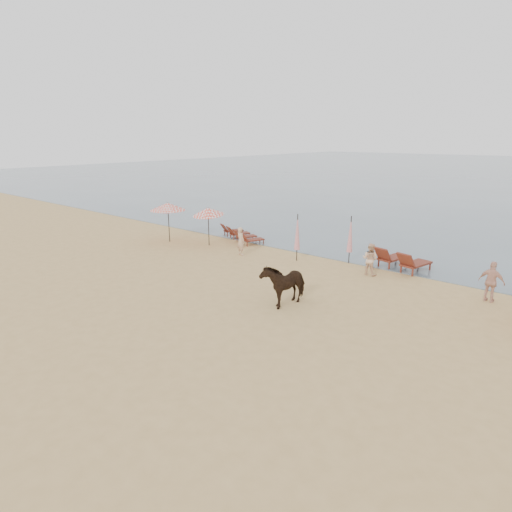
{
  "coord_description": "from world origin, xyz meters",
  "views": [
    {
      "loc": [
        11.4,
        -8.82,
        6.14
      ],
      "look_at": [
        0.0,
        5.0,
        1.1
      ],
      "focal_mm": 30.0,
      "sensor_mm": 36.0,
      "label": 1
    }
  ],
  "objects_px": {
    "lounger_cluster_right": "(401,260)",
    "beachgoer_right_a": "(370,259)",
    "umbrella_closed_right": "(297,232)",
    "beachgoer_right_b": "(492,282)",
    "cow": "(284,283)",
    "umbrella_closed_left": "(350,234)",
    "lounger_cluster_left": "(240,234)",
    "umbrella_open_left_a": "(168,207)",
    "beachgoer_left": "(241,241)",
    "umbrella_open_left_b": "(208,211)"
  },
  "relations": [
    {
      "from": "umbrella_closed_right",
      "to": "beachgoer_right_b",
      "type": "xyz_separation_m",
      "value": [
        8.88,
        0.05,
        -0.69
      ]
    },
    {
      "from": "lounger_cluster_right",
      "to": "lounger_cluster_left",
      "type": "bearing_deg",
      "value": -164.93
    },
    {
      "from": "lounger_cluster_left",
      "to": "umbrella_open_left_a",
      "type": "distance_m",
      "value": 4.61
    },
    {
      "from": "umbrella_closed_right",
      "to": "cow",
      "type": "xyz_separation_m",
      "value": [
        2.89,
        -5.1,
        -0.68
      ]
    },
    {
      "from": "lounger_cluster_left",
      "to": "beachgoer_left",
      "type": "xyz_separation_m",
      "value": [
        2.28,
        -2.53,
        0.39
      ]
    },
    {
      "from": "umbrella_open_left_b",
      "to": "beachgoer_left",
      "type": "height_order",
      "value": "umbrella_open_left_b"
    },
    {
      "from": "lounger_cluster_right",
      "to": "umbrella_open_left_b",
      "type": "distance_m",
      "value": 10.84
    },
    {
      "from": "umbrella_open_left_b",
      "to": "cow",
      "type": "height_order",
      "value": "umbrella_open_left_b"
    },
    {
      "from": "umbrella_open_left_b",
      "to": "lounger_cluster_left",
      "type": "bearing_deg",
      "value": 85.44
    },
    {
      "from": "umbrella_closed_left",
      "to": "umbrella_closed_right",
      "type": "relative_size",
      "value": 0.99
    },
    {
      "from": "beachgoer_right_a",
      "to": "lounger_cluster_left",
      "type": "bearing_deg",
      "value": -7.56
    },
    {
      "from": "beachgoer_right_b",
      "to": "umbrella_open_left_a",
      "type": "bearing_deg",
      "value": 11.5
    },
    {
      "from": "lounger_cluster_left",
      "to": "umbrella_open_left_a",
      "type": "relative_size",
      "value": 1.55
    },
    {
      "from": "beachgoer_right_b",
      "to": "cow",
      "type": "bearing_deg",
      "value": 47.06
    },
    {
      "from": "beachgoer_right_b",
      "to": "umbrella_closed_right",
      "type": "bearing_deg",
      "value": 6.71
    },
    {
      "from": "beachgoer_right_a",
      "to": "beachgoer_right_b",
      "type": "height_order",
      "value": "beachgoer_right_b"
    },
    {
      "from": "beachgoer_right_a",
      "to": "beachgoer_left",
      "type": "bearing_deg",
      "value": 10.8
    },
    {
      "from": "beachgoer_left",
      "to": "beachgoer_right_b",
      "type": "height_order",
      "value": "beachgoer_right_b"
    },
    {
      "from": "umbrella_open_left_b",
      "to": "beachgoer_right_b",
      "type": "bearing_deg",
      "value": 12.84
    },
    {
      "from": "umbrella_open_left_a",
      "to": "beachgoer_right_a",
      "type": "xyz_separation_m",
      "value": [
        12.1,
        1.68,
        -1.38
      ]
    },
    {
      "from": "umbrella_closed_left",
      "to": "beachgoer_left",
      "type": "distance_m",
      "value": 5.71
    },
    {
      "from": "lounger_cluster_left",
      "to": "beachgoer_right_b",
      "type": "distance_m",
      "value": 14.16
    },
    {
      "from": "umbrella_closed_left",
      "to": "beachgoer_right_a",
      "type": "bearing_deg",
      "value": -34.23
    },
    {
      "from": "lounger_cluster_right",
      "to": "beachgoer_right_a",
      "type": "relative_size",
      "value": 1.6
    },
    {
      "from": "umbrella_closed_left",
      "to": "beachgoer_right_b",
      "type": "distance_m",
      "value": 6.76
    },
    {
      "from": "lounger_cluster_right",
      "to": "umbrella_closed_right",
      "type": "distance_m",
      "value": 5.14
    },
    {
      "from": "umbrella_open_left_b",
      "to": "beachgoer_right_a",
      "type": "distance_m",
      "value": 9.74
    },
    {
      "from": "umbrella_open_left_a",
      "to": "umbrella_open_left_b",
      "type": "relative_size",
      "value": 1.03
    },
    {
      "from": "lounger_cluster_right",
      "to": "beachgoer_left",
      "type": "bearing_deg",
      "value": -146.25
    },
    {
      "from": "umbrella_closed_left",
      "to": "lounger_cluster_right",
      "type": "bearing_deg",
      "value": 13.54
    },
    {
      "from": "cow",
      "to": "beachgoer_right_b",
      "type": "xyz_separation_m",
      "value": [
        5.99,
        5.14,
        -0.01
      ]
    },
    {
      "from": "beachgoer_left",
      "to": "umbrella_closed_right",
      "type": "bearing_deg",
      "value": -145.83
    },
    {
      "from": "cow",
      "to": "beachgoer_left",
      "type": "distance_m",
      "value": 7.11
    },
    {
      "from": "lounger_cluster_left",
      "to": "beachgoer_right_b",
      "type": "relative_size",
      "value": 2.3
    },
    {
      "from": "umbrella_closed_right",
      "to": "beachgoer_left",
      "type": "relative_size",
      "value": 1.6
    },
    {
      "from": "umbrella_closed_left",
      "to": "beachgoer_right_b",
      "type": "xyz_separation_m",
      "value": [
        6.61,
        -1.24,
        -0.68
      ]
    },
    {
      "from": "lounger_cluster_left",
      "to": "beachgoer_left",
      "type": "relative_size",
      "value": 2.42
    },
    {
      "from": "lounger_cluster_left",
      "to": "beachgoer_left",
      "type": "height_order",
      "value": "beachgoer_left"
    },
    {
      "from": "lounger_cluster_left",
      "to": "umbrella_closed_right",
      "type": "relative_size",
      "value": 1.52
    },
    {
      "from": "cow",
      "to": "umbrella_closed_right",
      "type": "bearing_deg",
      "value": 123.8
    },
    {
      "from": "lounger_cluster_right",
      "to": "beachgoer_right_a",
      "type": "bearing_deg",
      "value": -103.16
    },
    {
      "from": "lounger_cluster_right",
      "to": "umbrella_closed_right",
      "type": "bearing_deg",
      "value": -145.17
    },
    {
      "from": "umbrella_open_left_a",
      "to": "cow",
      "type": "xyz_separation_m",
      "value": [
        11.12,
        -3.62,
        -1.31
      ]
    },
    {
      "from": "lounger_cluster_right",
      "to": "umbrella_open_left_a",
      "type": "xyz_separation_m",
      "value": [
        -12.92,
        -3.35,
        1.63
      ]
    },
    {
      "from": "umbrella_open_left_a",
      "to": "umbrella_closed_left",
      "type": "distance_m",
      "value": 10.88
    },
    {
      "from": "umbrella_closed_right",
      "to": "cow",
      "type": "distance_m",
      "value": 5.9
    },
    {
      "from": "lounger_cluster_right",
      "to": "umbrella_open_left_a",
      "type": "relative_size",
      "value": 1.01
    },
    {
      "from": "umbrella_open_left_a",
      "to": "beachgoer_right_a",
      "type": "bearing_deg",
      "value": 20.26
    },
    {
      "from": "beachgoer_left",
      "to": "beachgoer_right_a",
      "type": "distance_m",
      "value": 6.89
    },
    {
      "from": "cow",
      "to": "beachgoer_right_a",
      "type": "distance_m",
      "value": 5.39
    }
  ]
}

